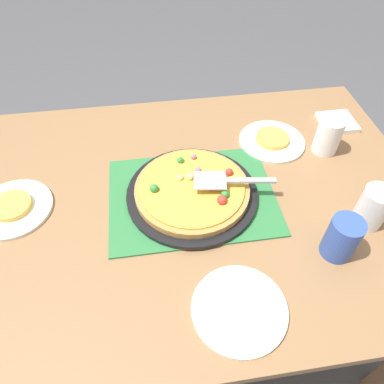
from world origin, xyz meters
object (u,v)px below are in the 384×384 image
Objects in this scene: pizza_pan at (192,194)px; cup_near at (373,207)px; plate_far_right at (13,209)px; cup_corner at (328,136)px; plate_near_left at (272,141)px; pizza at (192,189)px; pizza_server at (227,180)px; napkin_stack at (337,122)px; served_slice_right at (11,206)px; plate_side at (239,309)px; served_slice_left at (272,138)px; cup_far at (342,238)px.

cup_near reaches higher than pizza_pan.
plate_far_right is 1.83× the size of cup_corner.
plate_far_right is (0.81, 0.18, 0.00)m from plate_near_left.
pizza is 2.75× the size of cup_near.
pizza is at bearing -8.70° from pizza_server.
pizza_pan is at bearing 25.33° from napkin_stack.
cup_near reaches higher than napkin_stack.
napkin_stack is at bearing -148.96° from pizza_server.
plate_far_right is at bearing -3.71° from pizza_server.
cup_near is at bearing 169.22° from served_slice_right.
cup_near is at bearing -153.94° from plate_side.
cup_near reaches higher than pizza.
cup_corner is (-0.97, -0.12, 0.04)m from served_slice_right.
served_slice_left is (-0.25, -0.56, 0.01)m from plate_side.
pizza_pan is 0.42m from cup_far.
served_slice_right is (0.81, 0.18, 0.01)m from plate_near_left.
pizza_pan is at bearing -35.43° from cup_far.
pizza reaches higher than napkin_stack.
pizza is 2.75× the size of napkin_stack.
plate_far_right is 0.98m from cup_corner.
pizza_pan is 0.36m from plate_side.
plate_far_right and plate_side have the same top height.
pizza is 0.10m from pizza_server.
plate_side is (-0.57, 0.38, 0.00)m from plate_far_right.
pizza_server is (0.24, -0.23, 0.01)m from cup_far.
cup_corner reaches higher than plate_near_left.
pizza_pan is 1.73× the size of plate_far_right.
served_slice_left is at bearing -113.85° from plate_side.
pizza_pan reaches higher than plate_near_left.
plate_near_left is at bearing -133.64° from pizza_server.
cup_near reaches higher than plate_near_left.
served_slice_right is 0.92× the size of cup_corner.
served_slice_left is (0.00, 0.00, 0.01)m from plate_near_left.
plate_near_left is at bearing 0.00° from served_slice_left.
plate_far_right is 0.83m from served_slice_left.
plate_near_left and plate_far_right have the same top height.
cup_far reaches higher than plate_side.
pizza is 1.50× the size of plate_side.
plate_near_left is 0.61m from plate_side.
served_slice_right is at bearing -34.01° from plate_side.
pizza_server is at bearing 31.04° from napkin_stack.
pizza reaches higher than plate_side.
plate_side is at bearing 26.06° from cup_near.
pizza is 3.00× the size of served_slice_right.
plate_far_right is 0.61m from pizza_server.
napkin_stack is (-1.08, -0.24, 0.00)m from plate_far_right.
napkin_stack is at bearing -166.03° from plate_near_left.
plate_side is 2.00× the size of served_slice_right.
pizza_pan is 0.02m from pizza.
napkin_stack is at bearing -114.25° from cup_far.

